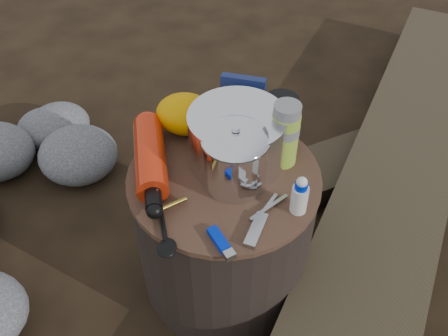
# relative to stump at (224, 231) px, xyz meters

# --- Properties ---
(ground) EXTENTS (60.00, 60.00, 0.00)m
(ground) POSITION_rel_stump_xyz_m (0.00, 0.00, -0.23)
(ground) COLOR black
(ground) RESTS_ON ground
(stump) EXTENTS (0.49, 0.49, 0.45)m
(stump) POSITION_rel_stump_xyz_m (0.00, 0.00, 0.00)
(stump) COLOR black
(stump) RESTS_ON ground
(rock_ring) EXTENTS (0.46, 1.01, 0.20)m
(rock_ring) POSITION_rel_stump_xyz_m (-0.74, 0.12, -0.13)
(rock_ring) COLOR #56575B
(rock_ring) RESTS_ON ground
(log_main) EXTENTS (0.99, 2.07, 0.17)m
(log_main) POSITION_rel_stump_xyz_m (0.60, 0.50, -0.14)
(log_main) COLOR #352C1F
(log_main) RESTS_ON ground
(log_small) EXTENTS (1.12, 0.81, 0.10)m
(log_small) POSITION_rel_stump_xyz_m (0.72, 0.70, -0.18)
(log_small) COLOR #352C1F
(log_small) RESTS_ON ground
(foil_windscreen) EXTENTS (0.25, 0.25, 0.15)m
(foil_windscreen) POSITION_rel_stump_xyz_m (0.03, 0.06, 0.30)
(foil_windscreen) COLOR silver
(foil_windscreen) RESTS_ON stump
(camping_pot) EXTENTS (0.17, 0.17, 0.17)m
(camping_pot) POSITION_rel_stump_xyz_m (0.03, -0.01, 0.31)
(camping_pot) COLOR silver
(camping_pot) RESTS_ON stump
(fuel_bottle) EXTENTS (0.16, 0.34, 0.08)m
(fuel_bottle) POSITION_rel_stump_xyz_m (-0.19, 0.00, 0.27)
(fuel_bottle) COLOR red
(fuel_bottle) RESTS_ON stump
(thermos) EXTENTS (0.07, 0.07, 0.18)m
(thermos) POSITION_rel_stump_xyz_m (0.14, 0.07, 0.32)
(thermos) COLOR #90B732
(thermos) RESTS_ON stump
(travel_mug) EXTENTS (0.09, 0.09, 0.13)m
(travel_mug) POSITION_rel_stump_xyz_m (0.13, 0.16, 0.29)
(travel_mug) COLOR black
(travel_mug) RESTS_ON stump
(stuff_sack) EXTENTS (0.16, 0.13, 0.11)m
(stuff_sack) POSITION_rel_stump_xyz_m (-0.13, 0.17, 0.28)
(stuff_sack) COLOR #E79900
(stuff_sack) RESTS_ON stump
(food_pouch) EXTENTS (0.12, 0.04, 0.15)m
(food_pouch) POSITION_rel_stump_xyz_m (0.02, 0.21, 0.30)
(food_pouch) COLOR #111A46
(food_pouch) RESTS_ON stump
(lighter) EXTENTS (0.07, 0.09, 0.02)m
(lighter) POSITION_rel_stump_xyz_m (0.01, -0.21, 0.24)
(lighter) COLOR #001EBB
(lighter) RESTS_ON stump
(multitool) EXTENTS (0.05, 0.10, 0.01)m
(multitool) POSITION_rel_stump_xyz_m (0.09, -0.17, 0.23)
(multitool) COLOR #A9A9AE
(multitool) RESTS_ON stump
(pot_grabber) EXTENTS (0.09, 0.11, 0.01)m
(pot_grabber) POSITION_rel_stump_xyz_m (0.11, -0.10, 0.23)
(pot_grabber) COLOR #A9A9AE
(pot_grabber) RESTS_ON stump
(spork) EXTENTS (0.09, 0.17, 0.01)m
(spork) POSITION_rel_stump_xyz_m (-0.12, -0.17, 0.23)
(spork) COLOR black
(spork) RESTS_ON stump
(squeeze_bottle) EXTENTS (0.04, 0.04, 0.10)m
(squeeze_bottle) POSITION_rel_stump_xyz_m (0.19, -0.09, 0.27)
(squeeze_bottle) COLOR silver
(squeeze_bottle) RESTS_ON stump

